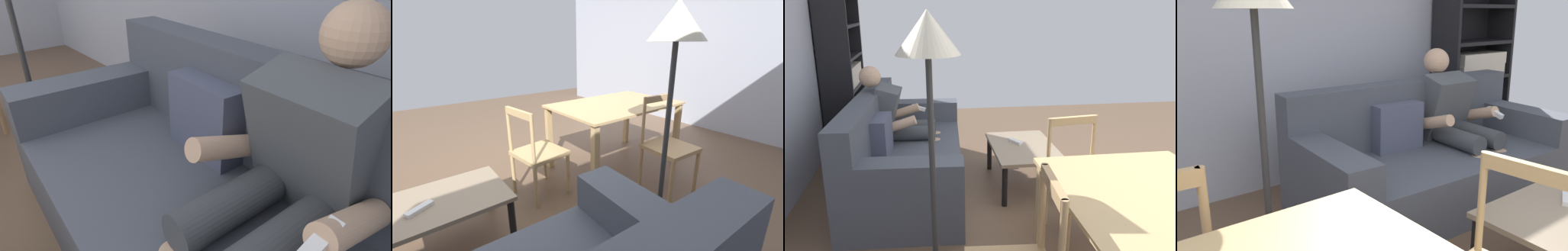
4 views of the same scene
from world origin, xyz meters
TOP-DOWN VIEW (x-y plane):
  - wall_back at (0.00, 3.07)m, footprint 6.28×0.12m
  - couch at (1.19, 2.07)m, footprint 2.18×1.07m
  - person_lounging at (1.51, 2.11)m, footprint 0.61×0.93m
  - coffee_table at (1.06, 0.91)m, footprint 0.92×0.60m
  - tv_remote at (1.16, 0.96)m, footprint 0.17×0.13m
  - bookshelf at (2.54, 2.83)m, footprint 0.90×0.36m
  - floor_lamp at (-0.25, 1.79)m, footprint 0.36×0.36m

SIDE VIEW (x-z plane):
  - couch at x=1.19m, z-range -0.13..0.76m
  - coffee_table at x=1.06m, z-range 0.15..0.55m
  - tv_remote at x=1.16m, z-range 0.40..0.43m
  - person_lounging at x=1.51m, z-range 0.01..1.15m
  - bookshelf at x=2.54m, z-range -0.19..1.67m
  - wall_back at x=0.00m, z-range 0.00..2.59m
  - floor_lamp at x=-0.25m, z-range 0.57..2.25m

